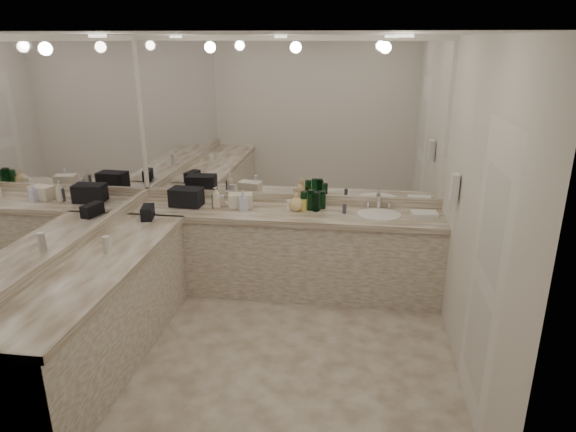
# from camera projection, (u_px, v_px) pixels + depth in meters

# --- Properties ---
(floor) EXTENTS (3.20, 3.20, 0.00)m
(floor) POSITION_uv_depth(u_px,v_px,m) (266.00, 353.00, 4.42)
(floor) COLOR beige
(floor) RESTS_ON ground
(ceiling) EXTENTS (3.20, 3.20, 0.00)m
(ceiling) POSITION_uv_depth(u_px,v_px,m) (260.00, 34.00, 3.57)
(ceiling) COLOR white
(ceiling) RESTS_ON floor
(wall_back) EXTENTS (3.20, 0.02, 2.60)m
(wall_back) POSITION_uv_depth(u_px,v_px,m) (289.00, 166.00, 5.40)
(wall_back) COLOR silver
(wall_back) RESTS_ON floor
(wall_left) EXTENTS (0.02, 3.00, 2.60)m
(wall_left) POSITION_uv_depth(u_px,v_px,m) (71.00, 202.00, 4.20)
(wall_left) COLOR silver
(wall_left) RESTS_ON floor
(wall_right) EXTENTS (0.02, 3.00, 2.60)m
(wall_right) POSITION_uv_depth(u_px,v_px,m) (476.00, 220.00, 3.79)
(wall_right) COLOR silver
(wall_right) RESTS_ON floor
(vanity_back_base) EXTENTS (3.20, 0.60, 0.84)m
(vanity_back_base) POSITION_uv_depth(u_px,v_px,m) (285.00, 254.00, 5.41)
(vanity_back_base) COLOR beige
(vanity_back_base) RESTS_ON floor
(vanity_back_top) EXTENTS (3.20, 0.64, 0.06)m
(vanity_back_top) POSITION_uv_depth(u_px,v_px,m) (285.00, 214.00, 5.25)
(vanity_back_top) COLOR beige
(vanity_back_top) RESTS_ON vanity_back_base
(vanity_left_base) EXTENTS (0.60, 2.40, 0.84)m
(vanity_left_base) POSITION_uv_depth(u_px,v_px,m) (101.00, 318.00, 4.17)
(vanity_left_base) COLOR beige
(vanity_left_base) RESTS_ON floor
(vanity_left_top) EXTENTS (0.64, 2.42, 0.06)m
(vanity_left_top) POSITION_uv_depth(u_px,v_px,m) (96.00, 267.00, 4.02)
(vanity_left_top) COLOR beige
(vanity_left_top) RESTS_ON vanity_left_base
(backsplash_back) EXTENTS (3.20, 0.04, 0.10)m
(backsplash_back) POSITION_uv_depth(u_px,v_px,m) (289.00, 198.00, 5.50)
(backsplash_back) COLOR beige
(backsplash_back) RESTS_ON vanity_back_top
(backsplash_left) EXTENTS (0.04, 3.00, 0.10)m
(backsplash_left) POSITION_uv_depth(u_px,v_px,m) (79.00, 242.00, 4.32)
(backsplash_left) COLOR beige
(backsplash_left) RESTS_ON vanity_left_top
(mirror_back) EXTENTS (3.12, 0.01, 1.55)m
(mirror_back) POSITION_uv_depth(u_px,v_px,m) (289.00, 121.00, 5.23)
(mirror_back) COLOR white
(mirror_back) RESTS_ON wall_back
(mirror_left) EXTENTS (0.01, 2.92, 1.55)m
(mirror_left) POSITION_uv_depth(u_px,v_px,m) (64.00, 145.00, 4.05)
(mirror_left) COLOR white
(mirror_left) RESTS_ON wall_left
(sink) EXTENTS (0.44, 0.44, 0.03)m
(sink) POSITION_uv_depth(u_px,v_px,m) (379.00, 215.00, 5.13)
(sink) COLOR white
(sink) RESTS_ON vanity_back_top
(faucet) EXTENTS (0.24, 0.16, 0.14)m
(faucet) POSITION_uv_depth(u_px,v_px,m) (379.00, 202.00, 5.30)
(faucet) COLOR silver
(faucet) RESTS_ON vanity_back_top
(wall_phone) EXTENTS (0.06, 0.10, 0.24)m
(wall_phone) POSITION_uv_depth(u_px,v_px,m) (455.00, 187.00, 4.44)
(wall_phone) COLOR white
(wall_phone) RESTS_ON wall_right
(door) EXTENTS (0.02, 0.82, 2.10)m
(door) POSITION_uv_depth(u_px,v_px,m) (485.00, 280.00, 3.41)
(door) COLOR white
(door) RESTS_ON wall_right
(black_toiletry_bag) EXTENTS (0.34, 0.23, 0.19)m
(black_toiletry_bag) POSITION_uv_depth(u_px,v_px,m) (186.00, 197.00, 5.37)
(black_toiletry_bag) COLOR black
(black_toiletry_bag) RESTS_ON vanity_back_top
(black_bag_spill) EXTENTS (0.16, 0.25, 0.13)m
(black_bag_spill) POSITION_uv_depth(u_px,v_px,m) (148.00, 212.00, 5.01)
(black_bag_spill) COLOR black
(black_bag_spill) RESTS_ON vanity_left_top
(cream_cosmetic_case) EXTENTS (0.28, 0.20, 0.14)m
(cream_cosmetic_case) POSITION_uv_depth(u_px,v_px,m) (241.00, 201.00, 5.33)
(cream_cosmetic_case) COLOR beige
(cream_cosmetic_case) RESTS_ON vanity_back_top
(hand_towel) EXTENTS (0.26, 0.19, 0.04)m
(hand_towel) POSITION_uv_depth(u_px,v_px,m) (424.00, 214.00, 5.09)
(hand_towel) COLOR white
(hand_towel) RESTS_ON vanity_back_top
(lotion_left) EXTENTS (0.06, 0.06, 0.14)m
(lotion_left) POSITION_uv_depth(u_px,v_px,m) (107.00, 244.00, 4.21)
(lotion_left) COLOR white
(lotion_left) RESTS_ON vanity_left_top
(soap_bottle_a) EXTENTS (0.12, 0.12, 0.23)m
(soap_bottle_a) POSITION_uv_depth(u_px,v_px,m) (216.00, 198.00, 5.30)
(soap_bottle_a) COLOR silver
(soap_bottle_a) RESTS_ON vanity_back_top
(soap_bottle_b) EXTENTS (0.12, 0.12, 0.20)m
(soap_bottle_b) POSITION_uv_depth(u_px,v_px,m) (243.00, 200.00, 5.25)
(soap_bottle_b) COLOR silver
(soap_bottle_b) RESTS_ON vanity_back_top
(soap_bottle_c) EXTENTS (0.16, 0.16, 0.19)m
(soap_bottle_c) POSITION_uv_depth(u_px,v_px,m) (296.00, 201.00, 5.23)
(soap_bottle_c) COLOR #EAC882
(soap_bottle_c) RESTS_ON vanity_back_top
(green_bottle_0) EXTENTS (0.07, 0.07, 0.20)m
(green_bottle_0) POSITION_uv_depth(u_px,v_px,m) (316.00, 202.00, 5.21)
(green_bottle_0) COLOR #10421F
(green_bottle_0) RESTS_ON vanity_back_top
(green_bottle_1) EXTENTS (0.07, 0.07, 0.21)m
(green_bottle_1) POSITION_uv_depth(u_px,v_px,m) (311.00, 200.00, 5.25)
(green_bottle_1) COLOR #10421F
(green_bottle_1) RESTS_ON vanity_back_top
(green_bottle_2) EXTENTS (0.07, 0.07, 0.19)m
(green_bottle_2) POSITION_uv_depth(u_px,v_px,m) (304.00, 201.00, 5.26)
(green_bottle_2) COLOR #10421F
(green_bottle_2) RESTS_ON vanity_back_top
(green_bottle_3) EXTENTS (0.07, 0.07, 0.19)m
(green_bottle_3) POSITION_uv_depth(u_px,v_px,m) (317.00, 201.00, 5.25)
(green_bottle_3) COLOR #10421F
(green_bottle_3) RESTS_ON vanity_back_top
(green_bottle_4) EXTENTS (0.06, 0.06, 0.18)m
(green_bottle_4) POSITION_uv_depth(u_px,v_px,m) (323.00, 200.00, 5.30)
(green_bottle_4) COLOR #10421F
(green_bottle_4) RESTS_ON vanity_back_top
(amenity_bottle_0) EXTENTS (0.04, 0.04, 0.10)m
(amenity_bottle_0) POSITION_uv_depth(u_px,v_px,m) (344.00, 209.00, 5.16)
(amenity_bottle_0) COLOR #3F3F4C
(amenity_bottle_0) RESTS_ON vanity_back_top
(amenity_bottle_1) EXTENTS (0.04, 0.04, 0.11)m
(amenity_bottle_1) POSITION_uv_depth(u_px,v_px,m) (245.00, 205.00, 5.26)
(amenity_bottle_1) COLOR #F2D84C
(amenity_bottle_1) RESTS_ON vanity_back_top
(amenity_bottle_2) EXTENTS (0.06, 0.06, 0.10)m
(amenity_bottle_2) POSITION_uv_depth(u_px,v_px,m) (290.00, 205.00, 5.27)
(amenity_bottle_2) COLOR white
(amenity_bottle_2) RESTS_ON vanity_back_top
(amenity_bottle_3) EXTENTS (0.06, 0.06, 0.12)m
(amenity_bottle_3) POSITION_uv_depth(u_px,v_px,m) (219.00, 203.00, 5.32)
(amenity_bottle_3) COLOR #E0B28C
(amenity_bottle_3) RESTS_ON vanity_back_top
(amenity_bottle_4) EXTENTS (0.05, 0.05, 0.14)m
(amenity_bottle_4) POSITION_uv_depth(u_px,v_px,m) (214.00, 201.00, 5.32)
(amenity_bottle_4) COLOR #3F3F4C
(amenity_bottle_4) RESTS_ON vanity_back_top
(amenity_bottle_5) EXTENTS (0.07, 0.07, 0.12)m
(amenity_bottle_5) POSITION_uv_depth(u_px,v_px,m) (304.00, 205.00, 5.25)
(amenity_bottle_5) COLOR #F2D84C
(amenity_bottle_5) RESTS_ON vanity_back_top
(amenity_bottle_6) EXTENTS (0.05, 0.05, 0.11)m
(amenity_bottle_6) POSITION_uv_depth(u_px,v_px,m) (222.00, 201.00, 5.39)
(amenity_bottle_6) COLOR silver
(amenity_bottle_6) RESTS_ON vanity_back_top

